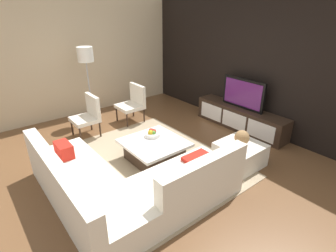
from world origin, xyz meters
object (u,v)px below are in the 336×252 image
object	(u,v)px
accent_chair_near	(88,114)
ottoman	(240,154)
accent_chair_far	(133,101)
media_console	(240,118)
fruit_bowl	(152,134)
coffee_table	(154,150)
television	(243,94)
sectional_couch	(123,185)
decorative_ball	(242,138)
floor_lamp	(86,59)

from	to	relation	value
accent_chair_near	ottoman	distance (m)	3.14
accent_chair_far	media_console	bearing A→B (deg)	49.53
ottoman	fruit_bowl	world-z (taller)	fruit_bowl
media_console	coffee_table	xyz separation A→B (m)	(-0.10, -2.30, -0.05)
ottoman	television	bearing A→B (deg)	127.41
sectional_couch	coffee_table	distance (m)	1.16
media_console	accent_chair_near	world-z (taller)	accent_chair_near
television	accent_chair_far	xyz separation A→B (m)	(-1.87, -1.62, -0.34)
fruit_bowl	ottoman	bearing A→B (deg)	38.89
television	coffee_table	xyz separation A→B (m)	(-0.10, -2.30, -0.62)
coffee_table	ottoman	bearing A→B (deg)	46.31
sectional_couch	accent_chair_far	distance (m)	2.92
media_console	decorative_ball	size ratio (longest dim) A/B	8.71
accent_chair_far	accent_chair_near	bearing A→B (deg)	-77.30
television	fruit_bowl	xyz separation A→B (m)	(-0.28, -2.20, -0.39)
media_console	coffee_table	distance (m)	2.30
television	floor_lamp	xyz separation A→B (m)	(-2.51, -2.38, 0.65)
media_console	sectional_couch	world-z (taller)	sectional_couch
television	accent_chair_near	distance (m)	3.31
sectional_couch	ottoman	bearing A→B (deg)	78.64
fruit_bowl	sectional_couch	bearing A→B (deg)	-53.53
television	sectional_couch	distance (m)	3.37
sectional_couch	floor_lamp	world-z (taller)	floor_lamp
media_console	sectional_couch	bearing A→B (deg)	-81.05
floor_lamp	fruit_bowl	xyz separation A→B (m)	(2.23, 0.18, -1.04)
television	ottoman	distance (m)	1.65
television	floor_lamp	bearing A→B (deg)	-136.57
sectional_couch	accent_chair_far	bearing A→B (deg)	145.11
television	accent_chair_near	world-z (taller)	television
ottoman	accent_chair_far	size ratio (longest dim) A/B	0.80
coffee_table	accent_chair_near	distance (m)	1.78
fruit_bowl	accent_chair_far	bearing A→B (deg)	159.85
floor_lamp	accent_chair_far	xyz separation A→B (m)	(0.64, 0.77, -0.99)
sectional_couch	accent_chair_near	bearing A→B (deg)	167.23
decorative_ball	television	bearing A→B (deg)	127.41
ottoman	decorative_ball	bearing A→B (deg)	0.00
sectional_couch	floor_lamp	bearing A→B (deg)	163.45
coffee_table	accent_chair_far	bearing A→B (deg)	158.97
ottoman	decorative_ball	distance (m)	0.33
accent_chair_near	fruit_bowl	xyz separation A→B (m)	(1.51, 0.56, -0.06)
media_console	decorative_ball	bearing A→B (deg)	-52.58
media_console	fruit_bowl	world-z (taller)	fruit_bowl
media_console	coffee_table	bearing A→B (deg)	-92.49
floor_lamp	media_console	bearing A→B (deg)	43.42
accent_chair_near	ottoman	xyz separation A→B (m)	(2.72, 1.54, -0.29)
ottoman	decorative_ball	xyz separation A→B (m)	(0.00, 0.00, 0.33)
media_console	coffee_table	world-z (taller)	media_console
television	decorative_ball	bearing A→B (deg)	-52.59
media_console	accent_chair_far	distance (m)	2.48
sectional_couch	media_console	bearing A→B (deg)	98.95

